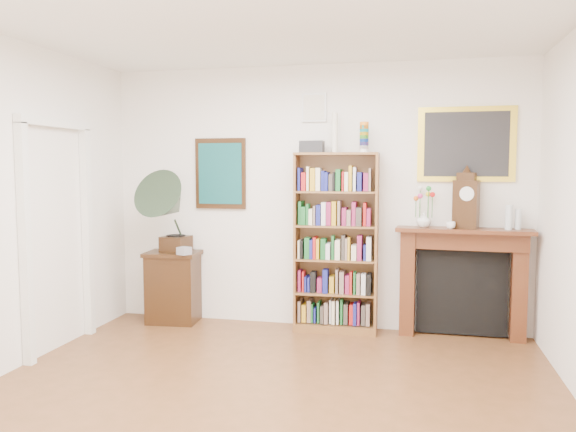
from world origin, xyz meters
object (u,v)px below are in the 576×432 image
object	(u,v)px
bookshelf	(336,232)
cd_stack	(184,251)
teacup	(451,225)
side_cabinet	(173,287)
mantel_clock	(466,202)
flower_vase	(424,220)
bottle_right	(518,219)
fireplace	(462,273)
gramophone	(169,206)
bottle_left	(509,217)

from	to	relation	value
bookshelf	cd_stack	world-z (taller)	bookshelf
bookshelf	cd_stack	size ratio (longest dim) A/B	17.94
bookshelf	teacup	world-z (taller)	bookshelf
side_cabinet	teacup	bearing A→B (deg)	-4.51
bookshelf	mantel_clock	world-z (taller)	bookshelf
flower_vase	bottle_right	size ratio (longest dim) A/B	0.75
fireplace	flower_vase	size ratio (longest dim) A/B	8.85
fireplace	mantel_clock	size ratio (longest dim) A/B	2.42
bookshelf	mantel_clock	bearing A→B (deg)	-0.36
fireplace	flower_vase	bearing A→B (deg)	-172.97
side_cabinet	gramophone	bearing A→B (deg)	-84.01
mantel_clock	teacup	bearing A→B (deg)	-129.86
fireplace	flower_vase	xyz separation A→B (m)	(-0.39, -0.03, 0.54)
side_cabinet	flower_vase	size ratio (longest dim) A/B	5.23
gramophone	mantel_clock	bearing A→B (deg)	10.69
side_cabinet	teacup	xyz separation A→B (m)	(2.95, 0.00, 0.76)
flower_vase	teacup	xyz separation A→B (m)	(0.26, -0.10, -0.04)
cd_stack	bottle_left	distance (m)	3.32
side_cabinet	bottle_left	size ratio (longest dim) A/B	3.29
cd_stack	bottle_right	size ratio (longest dim) A/B	0.60
side_cabinet	flower_vase	world-z (taller)	flower_vase
cd_stack	bookshelf	bearing A→B (deg)	7.66
bottle_left	bottle_right	world-z (taller)	bottle_left
teacup	bottle_left	world-z (taller)	bottle_left
bookshelf	bottle_left	size ratio (longest dim) A/B	8.97
gramophone	side_cabinet	bearing A→B (deg)	107.56
side_cabinet	bottle_left	bearing A→B (deg)	-3.49
cd_stack	mantel_clock	size ratio (longest dim) A/B	0.22
bookshelf	teacup	size ratio (longest dim) A/B	23.92
teacup	bottle_right	world-z (taller)	bottle_right
cd_stack	bottle_left	bearing A→B (deg)	3.92
side_cabinet	fireplace	size ratio (longest dim) A/B	0.59
gramophone	teacup	size ratio (longest dim) A/B	10.06
flower_vase	bottle_left	world-z (taller)	bottle_left
bottle_right	flower_vase	bearing A→B (deg)	179.54
fireplace	bottle_right	distance (m)	0.76
flower_vase	gramophone	bearing A→B (deg)	-175.40
teacup	bottle_right	distance (m)	0.65
fireplace	cd_stack	bearing A→B (deg)	-170.89
bookshelf	fireplace	world-z (taller)	bookshelf
bookshelf	fireplace	bearing A→B (deg)	1.48
side_cabinet	fireplace	xyz separation A→B (m)	(3.08, 0.13, 0.26)
mantel_clock	teacup	xyz separation A→B (m)	(-0.15, -0.09, -0.23)
teacup	fireplace	bearing A→B (deg)	44.32
bookshelf	gramophone	bearing A→B (deg)	-176.69
bottle_right	side_cabinet	bearing A→B (deg)	-178.41
bookshelf	bottle_left	world-z (taller)	bookshelf
side_cabinet	flower_vase	bearing A→B (deg)	-2.30
bottle_left	mantel_clock	bearing A→B (deg)	176.44
cd_stack	flower_vase	size ratio (longest dim) A/B	0.79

